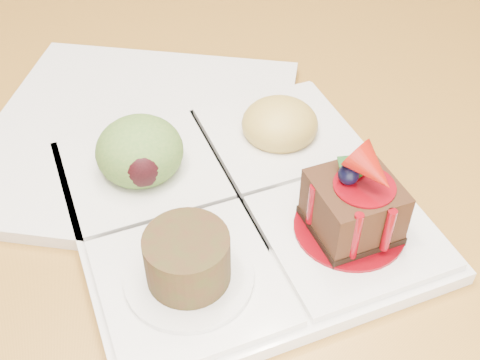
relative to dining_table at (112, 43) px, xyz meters
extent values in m
plane|color=#502C16|center=(0.00, 0.00, -0.68)|extent=(6.00, 6.00, 0.00)
cube|color=olive|center=(0.00, 0.00, 0.05)|extent=(1.00, 1.80, 0.04)
cylinder|color=black|center=(0.74, 0.13, -0.48)|extent=(0.03, 0.03, 0.41)
cube|color=silver|center=(0.08, -0.40, 0.07)|extent=(0.29, 0.29, 0.01)
cube|color=silver|center=(0.15, -0.45, 0.08)|extent=(0.14, 0.14, 0.01)
cube|color=silver|center=(0.03, -0.47, 0.08)|extent=(0.14, 0.14, 0.01)
cube|color=silver|center=(0.01, -0.35, 0.08)|extent=(0.14, 0.14, 0.01)
cube|color=silver|center=(0.13, -0.33, 0.08)|extent=(0.14, 0.14, 0.01)
cylinder|color=#69030B|center=(0.15, -0.45, 0.09)|extent=(0.08, 0.08, 0.00)
cube|color=black|center=(0.15, -0.45, 0.09)|extent=(0.07, 0.07, 0.01)
cube|color=black|center=(0.15, -0.45, 0.11)|extent=(0.07, 0.07, 0.04)
cylinder|color=#69030B|center=(0.15, -0.45, 0.13)|extent=(0.04, 0.04, 0.00)
sphere|color=black|center=(0.15, -0.45, 0.14)|extent=(0.01, 0.01, 0.01)
cone|color=#971309|center=(0.16, -0.46, 0.15)|extent=(0.04, 0.05, 0.04)
cube|color=#124210|center=(0.16, -0.44, 0.14)|extent=(0.02, 0.02, 0.01)
cube|color=#124210|center=(0.15, -0.44, 0.14)|extent=(0.01, 0.02, 0.01)
cylinder|color=#69030B|center=(0.14, -0.48, 0.11)|extent=(0.01, 0.01, 0.04)
cylinder|color=#69030B|center=(0.17, -0.48, 0.11)|extent=(0.01, 0.01, 0.04)
cylinder|color=#69030B|center=(0.12, -0.45, 0.11)|extent=(0.01, 0.01, 0.04)
cylinder|color=silver|center=(0.03, -0.47, 0.09)|extent=(0.09, 0.09, 0.00)
cylinder|color=#3C1B11|center=(0.03, -0.47, 0.11)|extent=(0.06, 0.06, 0.04)
cylinder|color=#431B0E|center=(0.03, -0.47, 0.12)|extent=(0.05, 0.05, 0.00)
ellipsoid|color=olive|center=(0.01, -0.35, 0.10)|extent=(0.07, 0.07, 0.05)
ellipsoid|color=black|center=(0.01, -0.37, 0.10)|extent=(0.04, 0.03, 0.03)
ellipsoid|color=#AB923D|center=(0.13, -0.33, 0.09)|extent=(0.07, 0.07, 0.04)
cube|color=#D75E0F|center=(0.15, -0.33, 0.10)|extent=(0.02, 0.02, 0.02)
cube|color=#527419|center=(0.14, -0.32, 0.10)|extent=(0.02, 0.02, 0.01)
cube|color=#D75E0F|center=(0.13, -0.32, 0.10)|extent=(0.02, 0.02, 0.02)
cube|color=#527419|center=(0.12, -0.32, 0.10)|extent=(0.02, 0.02, 0.01)
cube|color=#D75E0F|center=(0.12, -0.33, 0.10)|extent=(0.02, 0.02, 0.01)
cube|color=#527419|center=(0.13, -0.34, 0.10)|extent=(0.02, 0.02, 0.02)
cube|color=#D75E0F|center=(0.14, -0.35, 0.10)|extent=(0.02, 0.02, 0.02)
cube|color=#527419|center=(0.15, -0.34, 0.10)|extent=(0.02, 0.02, 0.02)
cube|color=silver|center=(0.01, -0.29, 0.07)|extent=(0.35, 0.35, 0.01)
camera|label=1|loc=(0.01, -0.73, 0.41)|focal=45.00mm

